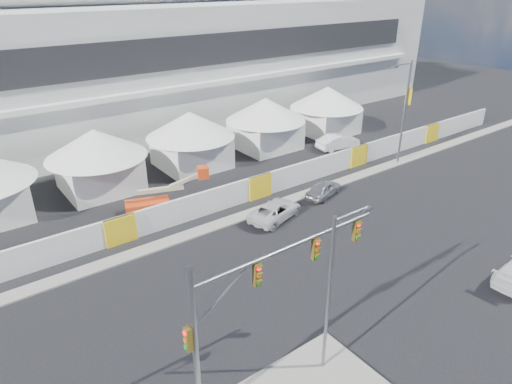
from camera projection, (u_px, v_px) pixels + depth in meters
ground at (333, 321)px, 24.50m from camera, size 160.00×160.00×0.00m
far_curb at (386, 166)px, 44.33m from camera, size 80.00×1.20×0.12m
stadium at (143, 43)px, 55.23m from camera, size 80.00×24.80×21.98m
tent_row at (146, 144)px, 40.81m from camera, size 53.40×8.40×5.40m
hoarding_fence at (259, 186)px, 37.82m from camera, size 70.00×0.25×2.00m
scaffold_tower at (378, 51)px, 72.86m from camera, size 4.40×4.40×12.00m
sedan_silver at (324, 189)px, 38.15m from camera, size 2.62×4.21×1.34m
pickup_curb at (275, 211)px, 34.60m from camera, size 3.50×5.27×1.34m
lot_car_a at (338, 142)px, 48.71m from camera, size 2.30×4.98×1.58m
traffic_mast at (239, 319)px, 18.28m from camera, size 9.80×0.73×7.55m
streetlight_median at (333, 284)px, 19.64m from camera, size 2.21×0.22×8.00m
streetlight_curb at (404, 106)px, 42.69m from camera, size 2.94×0.66×9.92m
boom_lift at (155, 200)px, 35.65m from camera, size 6.83×2.52×3.35m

